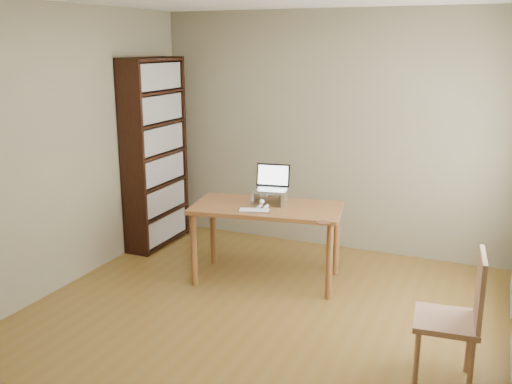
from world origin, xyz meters
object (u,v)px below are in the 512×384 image
Objects in this scene: desk at (267,216)px; cat at (270,196)px; bookshelf at (155,154)px; chair at (459,315)px; laptop at (272,183)px; keyboard at (254,211)px.

cat is (-0.01, 0.11, 0.16)m from desk.
chair is (3.38, -1.62, -0.54)m from bookshelf.
desk is 4.18× the size of laptop.
bookshelf is at bearing 153.04° from desk.
chair is (1.83, -1.13, -0.14)m from desk.
cat is (-0.01, -0.03, -0.13)m from laptop.
desk is 0.32m from laptop.
bookshelf is 4.37× the size of cat.
keyboard is 0.65× the size of cat.
cat is at bearing -14.03° from bookshelf.
desk is at bearing -99.27° from laptop.
chair is at bearing -42.71° from keyboard.
bookshelf is at bearing 157.76° from laptop.
laptop is 2.27m from chair.
keyboard reaches higher than desk.
laptop is at bearing 67.95° from keyboard.
laptop is 0.38× the size of chair.
cat is (0.02, 0.33, 0.06)m from keyboard.
keyboard is (1.52, -0.71, -0.29)m from bookshelf.
bookshelf is 1.59m from laptop.
laptop reaches higher than chair.
bookshelf is 1.60m from cat.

